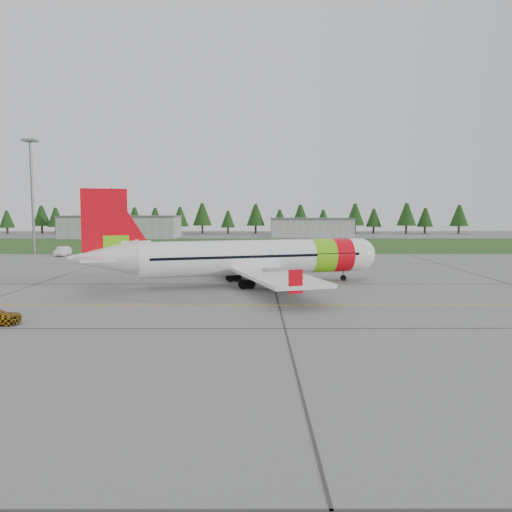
{
  "coord_description": "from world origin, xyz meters",
  "views": [
    {
      "loc": [
        8.02,
        -32.21,
        7.71
      ],
      "look_at": [
        8.13,
        16.79,
        3.27
      ],
      "focal_mm": 35.0,
      "sensor_mm": 36.0,
      "label": 1
    }
  ],
  "objects": [
    {
      "name": "ground",
      "position": [
        0.0,
        0.0,
        0.0
      ],
      "size": [
        320.0,
        320.0,
        0.0
      ],
      "primitive_type": "plane",
      "color": "gray",
      "rests_on": "ground"
    },
    {
      "name": "aircraft",
      "position": [
        7.38,
        19.56,
        2.83
      ],
      "size": [
        31.57,
        29.84,
        9.82
      ],
      "rotation": [
        0.0,
        0.0,
        0.3
      ],
      "color": "white",
      "rests_on": "ground"
    },
    {
      "name": "service_van",
      "position": [
        -25.16,
        53.48,
        2.41
      ],
      "size": [
        1.78,
        1.7,
        4.81
      ],
      "primitive_type": "imported",
      "rotation": [
        0.0,
        0.0,
        0.07
      ],
      "color": "white",
      "rests_on": "ground"
    },
    {
      "name": "grass_strip",
      "position": [
        0.0,
        82.0,
        0.01
      ],
      "size": [
        320.0,
        50.0,
        0.03
      ],
      "primitive_type": "cube",
      "color": "#30561E",
      "rests_on": "ground"
    },
    {
      "name": "taxi_guideline",
      "position": [
        0.0,
        8.0,
        0.01
      ],
      "size": [
        120.0,
        0.25,
        0.02
      ],
      "primitive_type": "cube",
      "color": "gold",
      "rests_on": "ground"
    },
    {
      "name": "hangar_west",
      "position": [
        -30.0,
        110.0,
        3.0
      ],
      "size": [
        32.0,
        14.0,
        6.0
      ],
      "primitive_type": "cube",
      "color": "#A8A8A3",
      "rests_on": "ground"
    },
    {
      "name": "hangar_east",
      "position": [
        25.0,
        118.0,
        2.6
      ],
      "size": [
        24.0,
        12.0,
        5.2
      ],
      "primitive_type": "cube",
      "color": "#A8A8A3",
      "rests_on": "ground"
    },
    {
      "name": "floodlight_mast",
      "position": [
        -32.0,
        58.0,
        10.0
      ],
      "size": [
        0.5,
        0.5,
        20.0
      ],
      "primitive_type": "cylinder",
      "color": "slate",
      "rests_on": "ground"
    },
    {
      "name": "treeline",
      "position": [
        0.0,
        138.0,
        5.0
      ],
      "size": [
        160.0,
        8.0,
        10.0
      ],
      "primitive_type": null,
      "color": "#1C3F14",
      "rests_on": "ground"
    }
  ]
}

